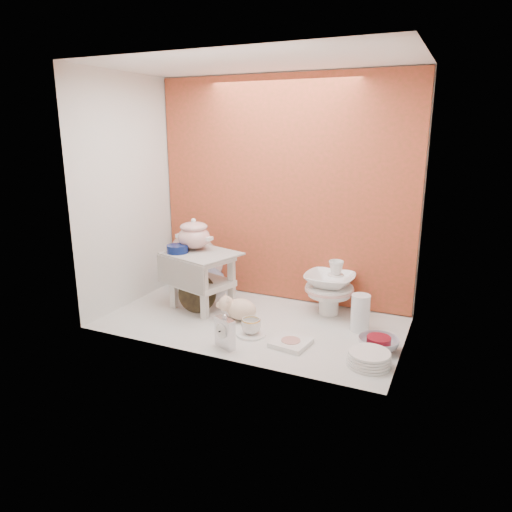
{
  "coord_description": "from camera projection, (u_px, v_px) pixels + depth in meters",
  "views": [
    {
      "loc": [
        1.14,
        -2.45,
        1.16
      ],
      "look_at": [
        0.02,
        0.02,
        0.42
      ],
      "focal_mm": 33.06,
      "sensor_mm": 36.0,
      "label": 1
    }
  ],
  "objects": [
    {
      "name": "ground",
      "position": [
        252.0,
        322.0,
        2.91
      ],
      "size": [
        1.8,
        1.8,
        0.0
      ],
      "primitive_type": "plane",
      "color": "silver",
      "rests_on": "ground"
    },
    {
      "name": "niche_shell",
      "position": [
        264.0,
        167.0,
        2.82
      ],
      "size": [
        1.86,
        1.03,
        1.53
      ],
      "color": "#C54331",
      "rests_on": "ground"
    },
    {
      "name": "step_stool",
      "position": [
        202.0,
        281.0,
        3.1
      ],
      "size": [
        0.52,
        0.48,
        0.38
      ],
      "primitive_type": null,
      "rotation": [
        0.0,
        0.0,
        -0.29
      ],
      "color": "silver",
      "rests_on": "ground"
    },
    {
      "name": "soup_tureen",
      "position": [
        194.0,
        234.0,
        3.1
      ],
      "size": [
        0.31,
        0.31,
        0.21
      ],
      "primitive_type": null,
      "rotation": [
        0.0,
        0.0,
        0.25
      ],
      "color": "white",
      "rests_on": "step_stool"
    },
    {
      "name": "cobalt_bowl",
      "position": [
        177.0,
        249.0,
        3.04
      ],
      "size": [
        0.16,
        0.16,
        0.05
      ],
      "primitive_type": "cylinder",
      "rotation": [
        0.0,
        0.0,
        -0.18
      ],
      "color": "#0B1952",
      "rests_on": "step_stool"
    },
    {
      "name": "floral_platter",
      "position": [
        196.0,
        259.0,
        3.51
      ],
      "size": [
        0.45,
        0.16,
        0.43
      ],
      "primitive_type": null,
      "rotation": [
        0.0,
        0.0,
        0.16
      ],
      "color": "silver",
      "rests_on": "ground"
    },
    {
      "name": "blue_white_vase",
      "position": [
        207.0,
        275.0,
        3.41
      ],
      "size": [
        0.28,
        0.28,
        0.26
      ],
      "primitive_type": "imported",
      "rotation": [
        0.0,
        0.0,
        -0.16
      ],
      "color": "silver",
      "rests_on": "ground"
    },
    {
      "name": "lacquer_tray",
      "position": [
        197.0,
        293.0,
        3.05
      ],
      "size": [
        0.26,
        0.14,
        0.25
      ],
      "primitive_type": null,
      "rotation": [
        0.0,
        0.0,
        0.24
      ],
      "color": "black",
      "rests_on": "ground"
    },
    {
      "name": "mantel_clock",
      "position": [
        225.0,
        331.0,
        2.55
      ],
      "size": [
        0.14,
        0.1,
        0.19
      ],
      "primitive_type": "cube",
      "rotation": [
        0.0,
        0.0,
        -0.43
      ],
      "color": "silver",
      "rests_on": "ground"
    },
    {
      "name": "plush_pig",
      "position": [
        241.0,
        309.0,
        2.92
      ],
      "size": [
        0.26,
        0.18,
        0.15
      ],
      "primitive_type": "ellipsoid",
      "rotation": [
        0.0,
        0.0,
        -0.05
      ],
      "color": "beige",
      "rests_on": "ground"
    },
    {
      "name": "teacup_saucer",
      "position": [
        251.0,
        334.0,
        2.72
      ],
      "size": [
        0.19,
        0.19,
        0.01
      ],
      "primitive_type": "cylinder",
      "rotation": [
        0.0,
        0.0,
        0.11
      ],
      "color": "white",
      "rests_on": "ground"
    },
    {
      "name": "gold_rim_teacup",
      "position": [
        251.0,
        326.0,
        2.71
      ],
      "size": [
        0.12,
        0.12,
        0.09
      ],
      "primitive_type": "imported",
      "rotation": [
        0.0,
        0.0,
        -0.1
      ],
      "color": "white",
      "rests_on": "teacup_saucer"
    },
    {
      "name": "lattice_dish",
      "position": [
        291.0,
        343.0,
        2.59
      ],
      "size": [
        0.22,
        0.22,
        0.03
      ],
      "primitive_type": "cube",
      "rotation": [
        0.0,
        0.0,
        -0.13
      ],
      "color": "white",
      "rests_on": "ground"
    },
    {
      "name": "dinner_plate_stack",
      "position": [
        369.0,
        358.0,
        2.37
      ],
      "size": [
        0.27,
        0.27,
        0.07
      ],
      "primitive_type": "cylinder",
      "rotation": [
        0.0,
        0.0,
        -0.2
      ],
      "color": "white",
      "rests_on": "ground"
    },
    {
      "name": "crystal_bowl",
      "position": [
        378.0,
        344.0,
        2.54
      ],
      "size": [
        0.28,
        0.28,
        0.07
      ],
      "primitive_type": "imported",
      "rotation": [
        0.0,
        0.0,
        0.39
      ],
      "color": "silver",
      "rests_on": "ground"
    },
    {
      "name": "clear_glass_vase",
      "position": [
        360.0,
        313.0,
        2.76
      ],
      "size": [
        0.12,
        0.12,
        0.22
      ],
      "primitive_type": "cylinder",
      "rotation": [
        0.0,
        0.0,
        0.1
      ],
      "color": "silver",
      "rests_on": "ground"
    },
    {
      "name": "porcelain_tower",
      "position": [
        329.0,
        287.0,
        3.0
      ],
      "size": [
        0.4,
        0.4,
        0.36
      ],
      "primitive_type": null,
      "rotation": [
        0.0,
        0.0,
        0.34
      ],
      "color": "white",
      "rests_on": "ground"
    }
  ]
}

